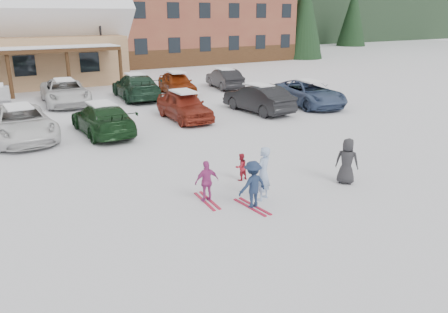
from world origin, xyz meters
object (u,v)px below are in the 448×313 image
parked_car_5 (258,98)px  child_magenta (207,181)px  parked_car_4 (184,106)px  lamp_post (101,35)px  child_navy (253,185)px  parked_car_12 (177,83)px  parked_car_6 (309,93)px  parked_car_3 (103,119)px  parked_car_11 (136,86)px  parked_car_2 (21,123)px  adult_skier (263,174)px  toddler_red (241,167)px  bystander_dark (347,161)px  parked_car_13 (224,79)px  parked_car_10 (65,92)px

parked_car_5 → child_magenta: bearing=44.0°
parked_car_5 → parked_car_4: bearing=-9.8°
lamp_post → child_navy: bearing=-97.2°
parked_car_4 → parked_car_12: (2.83, 6.93, 0.02)m
parked_car_6 → parked_car_3: bearing=-171.4°
child_navy → parked_car_5: bearing=-130.2°
parked_car_3 → parked_car_6: parked_car_6 is taller
parked_car_11 → parked_car_12: 2.92m
parked_car_2 → adult_skier: bearing=-66.0°
child_magenta → parked_car_5: 12.33m
lamp_post → parked_car_12: bearing=-70.5°
toddler_red → parked_car_2: (-5.45, 8.92, 0.28)m
adult_skier → child_navy: adult_skier is taller
child_magenta → parked_car_5: parked_car_5 is taller
child_magenta → parked_car_12: 17.87m
parked_car_2 → parked_car_3: parked_car_2 is taller
bystander_dark → parked_car_13: size_ratio=0.35×
bystander_dark → parked_car_4: bystander_dark is taller
adult_skier → parked_car_5: (6.79, 9.88, -0.04)m
parked_car_2 → child_navy: bearing=-69.1°
parked_car_5 → lamp_post: bearing=-78.5°
parked_car_4 → parked_car_12: bearing=70.3°
lamp_post → parked_car_3: (-4.49, -15.19, -2.96)m
lamp_post → parked_car_10: 9.02m
adult_skier → bystander_dark: (3.04, -0.31, -0.06)m
toddler_red → bystander_dark: size_ratio=0.61×
parked_car_3 → toddler_red: bearing=104.8°
parked_car_2 → parked_car_5: parked_car_5 is taller
parked_car_13 → parked_car_5: bearing=81.2°
parked_car_3 → parked_car_6: 12.26m
toddler_red → child_navy: size_ratio=0.66×
parked_car_3 → parked_car_6: size_ratio=0.91×
parked_car_4 → parked_car_13: size_ratio=1.02×
parked_car_10 → parked_car_4: bearing=-54.6°
child_magenta → bystander_dark: 4.61m
parked_car_13 → parked_car_10: bearing=10.6°
parked_car_4 → parked_car_13: parked_car_4 is taller
parked_car_2 → parked_car_5: 11.94m
parked_car_3 → parked_car_2: bearing=-15.8°
bystander_dark → lamp_post: bearing=-35.3°
lamp_post → toddler_red: (-2.31, -23.21, -3.20)m
lamp_post → parked_car_2: 16.52m
parked_car_2 → parked_car_12: (10.47, 6.67, 0.02)m
child_magenta → parked_car_3: size_ratio=0.26×
adult_skier → parked_car_4: bearing=-129.3°
parked_car_5 → toddler_red: bearing=47.8°
parked_car_10 → parked_car_13: size_ratio=1.27×
parked_car_3 → parked_car_10: size_ratio=0.90×
toddler_red → parked_car_5: parked_car_5 is taller
bystander_dark → adult_skier: bearing=48.0°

